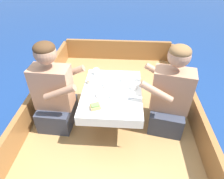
# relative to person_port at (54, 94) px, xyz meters

# --- Properties ---
(ground_plane) EXTENTS (60.00, 60.00, 0.00)m
(ground_plane) POSITION_rel_person_port_xyz_m (0.62, 0.15, -0.67)
(ground_plane) COLOR navy
(boat_deck) EXTENTS (1.96, 3.06, 0.25)m
(boat_deck) POSITION_rel_person_port_xyz_m (0.62, 0.15, -0.54)
(boat_deck) COLOR #A87F4C
(boat_deck) RESTS_ON ground_plane
(gunwale_port) EXTENTS (0.06, 3.06, 0.30)m
(gunwale_port) POSITION_rel_person_port_xyz_m (-0.33, 0.15, -0.26)
(gunwale_port) COLOR #936033
(gunwale_port) RESTS_ON boat_deck
(gunwale_starboard) EXTENTS (0.06, 3.06, 0.30)m
(gunwale_starboard) POSITION_rel_person_port_xyz_m (1.57, 0.15, -0.26)
(gunwale_starboard) COLOR #936033
(gunwale_starboard) RESTS_ON boat_deck
(bow_coaming) EXTENTS (1.84, 0.06, 0.35)m
(bow_coaming) POSITION_rel_person_port_xyz_m (0.62, 1.65, -0.24)
(bow_coaming) COLOR #936033
(bow_coaming) RESTS_ON boat_deck
(cockpit_table) EXTENTS (0.64, 0.86, 0.43)m
(cockpit_table) POSITION_rel_person_port_xyz_m (0.62, 0.07, -0.03)
(cockpit_table) COLOR #B2B2B7
(cockpit_table) RESTS_ON boat_deck
(person_port) EXTENTS (0.54, 0.46, 1.00)m
(person_port) POSITION_rel_person_port_xyz_m (0.00, 0.00, 0.00)
(person_port) COLOR #333847
(person_port) RESTS_ON boat_deck
(person_starboard) EXTENTS (0.58, 0.53, 0.99)m
(person_starboard) POSITION_rel_person_port_xyz_m (1.24, 0.05, -0.01)
(person_starboard) COLOR #333847
(person_starboard) RESTS_ON boat_deck
(plate_sandwich) EXTENTS (0.21, 0.21, 0.01)m
(plate_sandwich) POSITION_rel_person_port_xyz_m (0.48, -0.23, 0.02)
(plate_sandwich) COLOR white
(plate_sandwich) RESTS_ON cockpit_table
(plate_bread) EXTENTS (0.20, 0.20, 0.01)m
(plate_bread) POSITION_rel_person_port_xyz_m (0.57, 0.33, 0.02)
(plate_bread) COLOR white
(plate_bread) RESTS_ON cockpit_table
(sandwich) EXTENTS (0.12, 0.11, 0.05)m
(sandwich) POSITION_rel_person_port_xyz_m (0.48, -0.23, 0.05)
(sandwich) COLOR tan
(sandwich) RESTS_ON plate_sandwich
(bowl_port_near) EXTENTS (0.12, 0.12, 0.04)m
(bowl_port_near) POSITION_rel_person_port_xyz_m (0.57, 0.16, 0.04)
(bowl_port_near) COLOR white
(bowl_port_near) RESTS_ON cockpit_table
(bowl_starboard_near) EXTENTS (0.12, 0.12, 0.04)m
(bowl_starboard_near) POSITION_rel_person_port_xyz_m (0.67, -0.06, 0.04)
(bowl_starboard_near) COLOR white
(bowl_starboard_near) RESTS_ON cockpit_table
(bowl_center_far) EXTENTS (0.13, 0.13, 0.04)m
(bowl_center_far) POSITION_rel_person_port_xyz_m (0.52, -0.02, 0.04)
(bowl_center_far) COLOR white
(bowl_center_far) RESTS_ON cockpit_table
(bowl_port_far) EXTENTS (0.14, 0.14, 0.04)m
(bowl_port_far) POSITION_rel_person_port_xyz_m (0.77, 0.29, 0.04)
(bowl_port_far) COLOR white
(bowl_port_far) RESTS_ON cockpit_table
(coffee_cup_port) EXTENTS (0.10, 0.07, 0.07)m
(coffee_cup_port) POSITION_rel_person_port_xyz_m (0.41, 0.40, 0.05)
(coffee_cup_port) COLOR white
(coffee_cup_port) RESTS_ON cockpit_table
(coffee_cup_starboard) EXTENTS (0.10, 0.07, 0.07)m
(coffee_cup_starboard) POSITION_rel_person_port_xyz_m (0.85, 0.12, 0.05)
(coffee_cup_starboard) COLOR white
(coffee_cup_starboard) RESTS_ON cockpit_table
(tin_can) EXTENTS (0.07, 0.07, 0.05)m
(tin_can) POSITION_rel_person_port_xyz_m (0.36, 0.20, 0.04)
(tin_can) COLOR silver
(tin_can) RESTS_ON cockpit_table
(utensil_spoon_port) EXTENTS (0.17, 0.06, 0.01)m
(utensil_spoon_port) POSITION_rel_person_port_xyz_m (0.86, -0.26, 0.02)
(utensil_spoon_port) COLOR silver
(utensil_spoon_port) RESTS_ON cockpit_table
(utensil_knife_starboard) EXTENTS (0.16, 0.07, 0.00)m
(utensil_knife_starboard) POSITION_rel_person_port_xyz_m (0.78, -0.07, 0.02)
(utensil_knife_starboard) COLOR silver
(utensil_knife_starboard) RESTS_ON cockpit_table
(utensil_knife_port) EXTENTS (0.11, 0.15, 0.00)m
(utensil_knife_port) POSITION_rel_person_port_xyz_m (0.37, 0.31, 0.02)
(utensil_knife_port) COLOR silver
(utensil_knife_port) RESTS_ON cockpit_table
(utensil_spoon_starboard) EXTENTS (0.17, 0.07, 0.01)m
(utensil_spoon_starboard) POSITION_rel_person_port_xyz_m (0.42, 0.26, 0.02)
(utensil_spoon_starboard) COLOR silver
(utensil_spoon_starboard) RESTS_ON cockpit_table
(utensil_fork_port) EXTENTS (0.14, 0.13, 0.00)m
(utensil_fork_port) POSITION_rel_person_port_xyz_m (0.42, 0.15, 0.02)
(utensil_fork_port) COLOR silver
(utensil_fork_port) RESTS_ON cockpit_table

